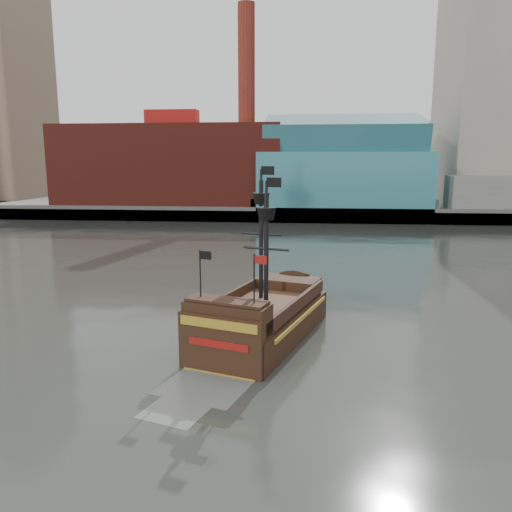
# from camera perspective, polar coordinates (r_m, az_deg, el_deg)

# --- Properties ---
(ground) EXTENTS (400.00, 400.00, 0.00)m
(ground) POSITION_cam_1_polar(r_m,az_deg,el_deg) (25.89, -3.16, -12.80)
(ground) COLOR #262924
(ground) RESTS_ON ground
(promenade_far) EXTENTS (220.00, 60.00, 2.00)m
(promenade_far) POSITION_cam_1_polar(r_m,az_deg,el_deg) (115.88, 3.98, 6.05)
(promenade_far) COLOR slate
(promenade_far) RESTS_ON ground
(seawall) EXTENTS (220.00, 1.00, 2.60)m
(seawall) POSITION_cam_1_polar(r_m,az_deg,el_deg) (86.50, 3.32, 4.69)
(seawall) COLOR #4C4C49
(seawall) RESTS_ON ground
(skyline) EXTENTS (149.00, 45.00, 62.00)m
(skyline) POSITION_cam_1_polar(r_m,az_deg,el_deg) (108.95, 6.89, 18.12)
(skyline) COLOR #786448
(skyline) RESTS_ON promenade_far
(pirate_ship) EXTENTS (8.39, 15.07, 10.82)m
(pirate_ship) POSITION_cam_1_polar(r_m,az_deg,el_deg) (29.65, 0.67, -7.66)
(pirate_ship) COLOR black
(pirate_ship) RESTS_ON ground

